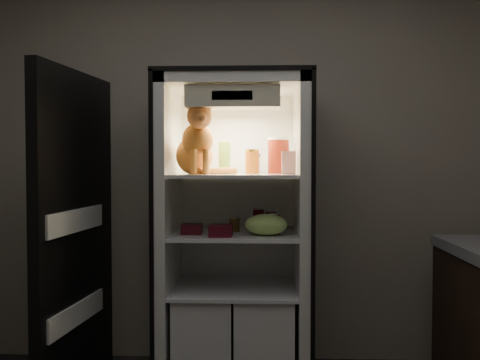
% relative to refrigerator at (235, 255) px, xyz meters
% --- Properties ---
extents(room_shell, '(3.60, 3.60, 3.60)m').
position_rel_refrigerator_xyz_m(room_shell, '(0.00, -1.38, 0.83)').
color(room_shell, white).
rests_on(room_shell, floor).
extents(refrigerator, '(0.90, 0.72, 1.88)m').
position_rel_refrigerator_xyz_m(refrigerator, '(0.00, 0.00, 0.00)').
color(refrigerator, white).
rests_on(refrigerator, floor).
extents(fridge_door, '(0.15, 0.87, 1.85)m').
position_rel_refrigerator_xyz_m(fridge_door, '(-0.85, -0.40, 0.12)').
color(fridge_door, black).
rests_on(fridge_door, floor).
extents(tabby_cat, '(0.40, 0.43, 0.44)m').
position_rel_refrigerator_xyz_m(tabby_cat, '(-0.22, -0.15, 0.66)').
color(tabby_cat, '#D0651A').
rests_on(tabby_cat, refrigerator).
extents(parmesan_shaker, '(0.07, 0.07, 0.19)m').
position_rel_refrigerator_xyz_m(parmesan_shaker, '(-0.07, 0.02, 0.59)').
color(parmesan_shaker, green).
rests_on(parmesan_shaker, refrigerator).
extents(mayo_tub, '(0.09, 0.09, 0.12)m').
position_rel_refrigerator_xyz_m(mayo_tub, '(0.11, 0.12, 0.56)').
color(mayo_tub, white).
rests_on(mayo_tub, refrigerator).
extents(salsa_jar, '(0.08, 0.08, 0.15)m').
position_rel_refrigerator_xyz_m(salsa_jar, '(0.10, -0.05, 0.57)').
color(salsa_jar, '#9B0E0F').
rests_on(salsa_jar, refrigerator).
extents(pepper_jar, '(0.13, 0.13, 0.22)m').
position_rel_refrigerator_xyz_m(pepper_jar, '(0.26, 0.01, 0.61)').
color(pepper_jar, '#9D2914').
rests_on(pepper_jar, refrigerator).
extents(cream_carton, '(0.08, 0.08, 0.13)m').
position_rel_refrigerator_xyz_m(cream_carton, '(0.31, -0.20, 0.56)').
color(cream_carton, silver).
rests_on(cream_carton, refrigerator).
extents(soda_can_a, '(0.07, 0.07, 0.13)m').
position_rel_refrigerator_xyz_m(soda_can_a, '(0.14, 0.06, 0.21)').
color(soda_can_a, black).
rests_on(soda_can_a, refrigerator).
extents(soda_can_b, '(0.07, 0.07, 0.12)m').
position_rel_refrigerator_xyz_m(soda_can_b, '(0.21, -0.01, 0.21)').
color(soda_can_b, black).
rests_on(soda_can_b, refrigerator).
extents(soda_can_c, '(0.06, 0.06, 0.12)m').
position_rel_refrigerator_xyz_m(soda_can_c, '(0.24, -0.14, 0.21)').
color(soda_can_c, black).
rests_on(soda_can_c, refrigerator).
extents(condiment_jar, '(0.06, 0.06, 0.09)m').
position_rel_refrigerator_xyz_m(condiment_jar, '(-0.00, -0.03, 0.19)').
color(condiment_jar, '#523617').
rests_on(condiment_jar, refrigerator).
extents(grape_bag, '(0.24, 0.18, 0.12)m').
position_rel_refrigerator_xyz_m(grape_bag, '(0.19, -0.19, 0.21)').
color(grape_bag, '#9BD563').
rests_on(grape_bag, refrigerator).
extents(berry_box_left, '(0.12, 0.12, 0.06)m').
position_rel_refrigerator_xyz_m(berry_box_left, '(-0.25, -0.15, 0.18)').
color(berry_box_left, '#500D13').
rests_on(berry_box_left, refrigerator).
extents(berry_box_right, '(0.13, 0.13, 0.06)m').
position_rel_refrigerator_xyz_m(berry_box_right, '(-0.07, -0.25, 0.18)').
color(berry_box_right, '#500D13').
rests_on(berry_box_right, refrigerator).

